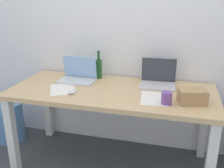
{
  "coord_description": "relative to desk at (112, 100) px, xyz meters",
  "views": [
    {
      "loc": [
        0.54,
        -2.05,
        1.53
      ],
      "look_at": [
        0.0,
        0.0,
        0.79
      ],
      "focal_mm": 41.82,
      "sensor_mm": 36.0,
      "label": 1
    }
  ],
  "objects": [
    {
      "name": "paper_sheet_front_right",
      "position": [
        0.38,
        -0.12,
        0.1
      ],
      "size": [
        0.24,
        0.32,
        0.0
      ],
      "primitive_type": "cube",
      "rotation": [
        0.0,
        0.0,
        0.12
      ],
      "color": "white",
      "rests_on": "desk"
    },
    {
      "name": "cardboard_box",
      "position": [
        0.66,
        -0.13,
        0.15
      ],
      "size": [
        0.23,
        0.19,
        0.11
      ],
      "primitive_type": "cube",
      "rotation": [
        0.0,
        0.0,
        0.25
      ],
      "color": "tan",
      "rests_on": "desk"
    },
    {
      "name": "laptop_right",
      "position": [
        0.37,
        0.2,
        0.15
      ],
      "size": [
        0.32,
        0.24,
        0.24
      ],
      "color": "silver",
      "rests_on": "desk"
    },
    {
      "name": "water_cooler_jug",
      "position": [
        -1.18,
        0.13,
        -0.43
      ],
      "size": [
        0.3,
        0.3,
        0.48
      ],
      "color": "#598CC6",
      "rests_on": "ground"
    },
    {
      "name": "back_wall",
      "position": [
        0.0,
        0.45,
        0.65
      ],
      "size": [
        5.2,
        0.08,
        2.6
      ],
      "primitive_type": "cube",
      "color": "white",
      "rests_on": "ground"
    },
    {
      "name": "computer_mouse",
      "position": [
        -0.29,
        -0.18,
        0.11
      ],
      "size": [
        0.07,
        0.11,
        0.03
      ],
      "primitive_type": "ellipsoid",
      "rotation": [
        0.0,
        0.0,
        -0.11
      ],
      "color": "silver",
      "rests_on": "desk"
    },
    {
      "name": "coffee_mug",
      "position": [
        0.48,
        -0.2,
        0.14
      ],
      "size": [
        0.08,
        0.08,
        0.09
      ],
      "primitive_type": "cylinder",
      "color": "#724799",
      "rests_on": "desk"
    },
    {
      "name": "beer_bottle",
      "position": [
        -0.21,
        0.29,
        0.2
      ],
      "size": [
        0.06,
        0.06,
        0.27
      ],
      "color": "#1E5123",
      "rests_on": "desk"
    },
    {
      "name": "ground_plane",
      "position": [
        0.0,
        0.0,
        -0.65
      ],
      "size": [
        8.0,
        8.0,
        0.0
      ],
      "primitive_type": "plane",
      "color": "#42474C"
    },
    {
      "name": "desk",
      "position": [
        0.0,
        0.0,
        0.0
      ],
      "size": [
        1.77,
        0.78,
        0.74
      ],
      "color": "tan",
      "rests_on": "ground"
    },
    {
      "name": "laptop_left",
      "position": [
        -0.37,
        0.14,
        0.15
      ],
      "size": [
        0.34,
        0.23,
        0.23
      ],
      "color": "silver",
      "rests_on": "desk"
    },
    {
      "name": "paper_sheet_front_left",
      "position": [
        -0.42,
        -0.11,
        0.1
      ],
      "size": [
        0.32,
        0.36,
        0.0
      ],
      "primitive_type": "cube",
      "rotation": [
        0.0,
        0.0,
        0.47
      ],
      "color": "white",
      "rests_on": "desk"
    }
  ]
}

